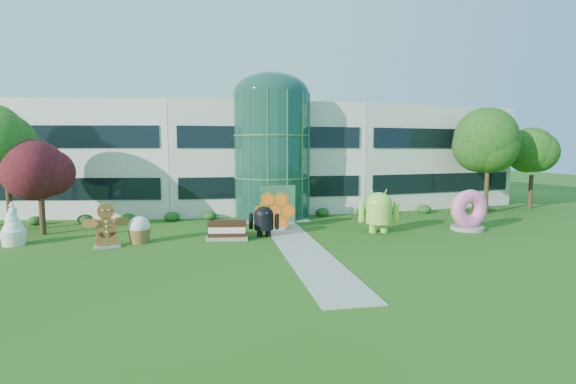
{
  "coord_description": "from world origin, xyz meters",
  "views": [
    {
      "loc": [
        -4.89,
        -21.26,
        5.52
      ],
      "look_at": [
        0.21,
        6.0,
        2.6
      ],
      "focal_mm": 26.0,
      "sensor_mm": 36.0,
      "label": 1
    }
  ],
  "objects": [
    {
      "name": "ground",
      "position": [
        0.0,
        0.0,
        0.0
      ],
      "size": [
        140.0,
        140.0,
        0.0
      ],
      "primitive_type": "plane",
      "color": "#215114",
      "rests_on": "ground"
    },
    {
      "name": "building",
      "position": [
        0.0,
        18.0,
        4.65
      ],
      "size": [
        46.0,
        15.0,
        9.3
      ],
      "primitive_type": null,
      "color": "beige",
      "rests_on": "ground"
    },
    {
      "name": "atrium",
      "position": [
        0.0,
        12.0,
        4.9
      ],
      "size": [
        6.0,
        6.0,
        9.8
      ],
      "primitive_type": "cylinder",
      "color": "#194738",
      "rests_on": "ground"
    },
    {
      "name": "walkway",
      "position": [
        0.0,
        2.0,
        0.02
      ],
      "size": [
        2.4,
        20.0,
        0.04
      ],
      "primitive_type": "cube",
      "color": "#9E9E93",
      "rests_on": "ground"
    },
    {
      "name": "tree_red",
      "position": [
        -15.5,
        7.5,
        3.0
      ],
      "size": [
        4.0,
        4.0,
        6.0
      ],
      "primitive_type": null,
      "color": "#3F0C14",
      "rests_on": "ground"
    },
    {
      "name": "trees_backdrop",
      "position": [
        0.0,
        13.0,
        4.2
      ],
      "size": [
        52.0,
        8.0,
        8.4
      ],
      "primitive_type": null,
      "color": "#1D3F0F",
      "rests_on": "ground"
    },
    {
      "name": "android_green",
      "position": [
        5.92,
        4.17,
        1.57
      ],
      "size": [
        2.98,
        2.19,
        3.14
      ],
      "primitive_type": null,
      "rotation": [
        0.0,
        0.0,
        -0.13
      ],
      "color": "#97D143",
      "rests_on": "ground"
    },
    {
      "name": "android_black",
      "position": [
        -1.64,
        4.32,
        1.12
      ],
      "size": [
        2.22,
        1.74,
        2.24
      ],
      "primitive_type": null,
      "rotation": [
        0.0,
        0.0,
        -0.23
      ],
      "color": "black",
      "rests_on": "ground"
    },
    {
      "name": "donut",
      "position": [
        12.19,
        3.88,
        1.4
      ],
      "size": [
        2.76,
        1.46,
        2.79
      ],
      "primitive_type": null,
      "rotation": [
        0.0,
        0.0,
        0.06
      ],
      "color": "#E95895",
      "rests_on": "ground"
    },
    {
      "name": "gingerbread",
      "position": [
        -10.65,
        3.12,
        1.26
      ],
      "size": [
        2.91,
        1.76,
        2.52
      ],
      "primitive_type": null,
      "rotation": [
        0.0,
        0.0,
        0.28
      ],
      "color": "brown",
      "rests_on": "ground"
    },
    {
      "name": "ice_cream_sandwich",
      "position": [
        -3.92,
        3.93,
        0.55
      ],
      "size": [
        2.61,
        1.53,
        1.1
      ],
      "primitive_type": null,
      "rotation": [
        0.0,
        0.0,
        -0.12
      ],
      "color": "black",
      "rests_on": "ground"
    },
    {
      "name": "honeycomb",
      "position": [
        -0.6,
        6.52,
        1.15
      ],
      "size": [
        2.98,
        1.2,
        2.3
      ],
      "primitive_type": null,
      "rotation": [
        0.0,
        0.0,
        -0.05
      ],
      "color": "orange",
      "rests_on": "ground"
    },
    {
      "name": "froyo",
      "position": [
        -16.0,
        4.6,
        1.25
      ],
      "size": [
        1.85,
        1.85,
        2.51
      ],
      "primitive_type": null,
      "rotation": [
        0.0,
        0.0,
        -0.33
      ],
      "color": "white",
      "rests_on": "ground"
    },
    {
      "name": "cupcake",
      "position": [
        -9.03,
        3.89,
        0.8
      ],
      "size": [
        1.58,
        1.58,
        1.6
      ],
      "primitive_type": null,
      "rotation": [
        0.0,
        0.0,
        -0.2
      ],
      "color": "white",
      "rests_on": "ground"
    }
  ]
}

